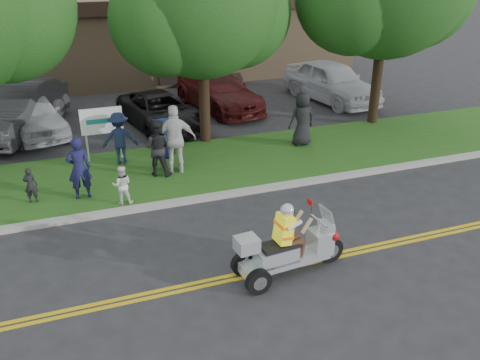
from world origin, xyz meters
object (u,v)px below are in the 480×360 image
object	(u,v)px
parked_car_far_left	(32,114)
lawn_chair_b	(163,134)
lawn_chair_a	(163,150)
spectator_adult_mid	(157,148)
parked_car_right	(219,91)
trike_scooter	(287,250)
parked_car_far_right	(332,81)
spectator_adult_left	(79,168)
spectator_adult_right	(175,139)
parked_car_left	(16,109)
parked_car_mid	(160,111)

from	to	relation	value
parked_car_far_left	lawn_chair_b	bearing A→B (deg)	-56.66
lawn_chair_a	spectator_adult_mid	xyz separation A→B (m)	(-0.25, -0.52, 0.30)
parked_car_right	lawn_chair_a	bearing A→B (deg)	-134.30
trike_scooter	spectator_adult_mid	bearing A→B (deg)	99.48
parked_car_far_right	spectator_adult_left	bearing A→B (deg)	-159.05
spectator_adult_right	spectator_adult_mid	bearing A→B (deg)	6.69
spectator_adult_left	parked_car_left	xyz separation A→B (m)	(-1.73, 6.35, -0.04)
parked_car_right	parked_car_mid	bearing A→B (deg)	-163.06
trike_scooter	parked_car_mid	distance (m)	10.18
lawn_chair_a	spectator_adult_left	xyz separation A→B (m)	(-2.44, -1.31, 0.31)
trike_scooter	spectator_adult_right	xyz separation A→B (m)	(-0.92, 5.62, 0.55)
spectator_adult_right	parked_car_right	size ratio (longest dim) A/B	0.40
spectator_adult_right	parked_car_mid	size ratio (longest dim) A/B	0.45
spectator_adult_right	parked_car_right	distance (m)	6.90
lawn_chair_b	parked_car_far_left	bearing A→B (deg)	133.07
lawn_chair_a	parked_car_far_left	distance (m)	6.04
trike_scooter	lawn_chair_b	distance (m)	7.39
spectator_adult_mid	parked_car_left	bearing A→B (deg)	-27.87
lawn_chair_b	spectator_adult_left	xyz separation A→B (m)	(-2.71, -2.49, 0.23)
lawn_chair_a	parked_car_left	bearing A→B (deg)	147.28
spectator_adult_mid	parked_car_mid	distance (m)	4.67
spectator_adult_left	trike_scooter	bearing A→B (deg)	123.42
trike_scooter	parked_car_far_left	distance (m)	11.97
lawn_chair_b	spectator_adult_right	world-z (taller)	spectator_adult_right
parked_car_mid	parked_car_far_right	size ratio (longest dim) A/B	0.88
parked_car_far_left	parked_car_far_right	world-z (taller)	parked_car_far_right
parked_car_right	lawn_chair_b	bearing A→B (deg)	-138.55
spectator_adult_right	parked_car_far_left	distance (m)	6.63
parked_car_right	parked_car_far_right	world-z (taller)	parked_car_far_right
parked_car_far_right	parked_car_left	bearing A→B (deg)	170.66
parked_car_left	parked_car_far_right	xyz separation A→B (m)	(12.61, -0.05, -0.04)
parked_car_far_left	parked_car_right	size ratio (longest dim) A/B	0.86
lawn_chair_a	parked_car_left	world-z (taller)	parked_car_left
parked_car_right	parked_car_left	bearing A→B (deg)	171.93
spectator_adult_right	parked_car_far_right	distance (m)	9.85
parked_car_right	parked_car_far_right	xyz separation A→B (m)	(4.92, -0.57, 0.13)
lawn_chair_b	spectator_adult_left	distance (m)	3.69
lawn_chair_b	parked_car_far_right	distance (m)	9.01
parked_car_far_left	parked_car_mid	size ratio (longest dim) A/B	0.97
spectator_adult_mid	spectator_adult_left	bearing A→B (deg)	46.70
spectator_adult_left	spectator_adult_mid	world-z (taller)	spectator_adult_left
spectator_adult_right	spectator_adult_left	bearing A→B (deg)	23.01
parked_car_far_left	parked_car_right	xyz separation A→B (m)	(7.19, 0.76, -0.01)
lawn_chair_a	parked_car_far_right	xyz separation A→B (m)	(8.44, 4.99, 0.23)
trike_scooter	parked_car_mid	size ratio (longest dim) A/B	0.56
parked_car_far_right	spectator_adult_right	bearing A→B (deg)	-155.07
parked_car_left	parked_car_mid	distance (m)	5.03
spectator_adult_mid	parked_car_right	distance (m)	7.16
lawn_chair_b	parked_car_far_left	world-z (taller)	parked_car_far_left
parked_car_right	parked_car_far_right	bearing A→B (deg)	-18.56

